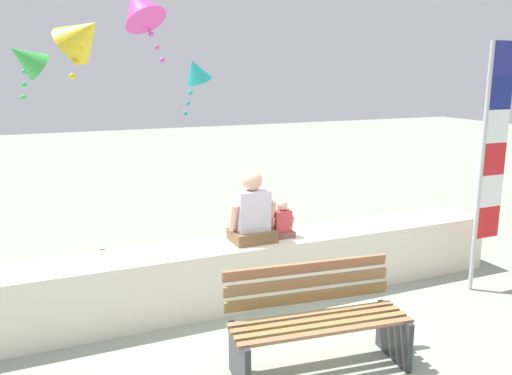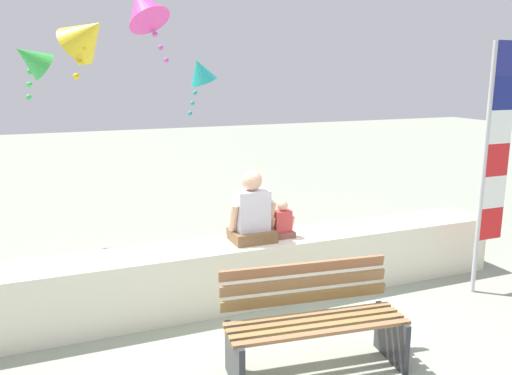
{
  "view_description": "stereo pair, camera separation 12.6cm",
  "coord_description": "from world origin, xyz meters",
  "px_view_note": "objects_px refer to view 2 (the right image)",
  "views": [
    {
      "loc": [
        -2.08,
        -3.77,
        2.53
      ],
      "look_at": [
        0.13,
        1.35,
        1.3
      ],
      "focal_mm": 36.7,
      "sensor_mm": 36.0,
      "label": 1
    },
    {
      "loc": [
        -1.96,
        -3.82,
        2.53
      ],
      "look_at": [
        0.13,
        1.35,
        1.3
      ],
      "focal_mm": 36.7,
      "sensor_mm": 36.0,
      "label": 2
    }
  ],
  "objects_px": {
    "kite_yellow": "(87,35)",
    "kite_magenta": "(143,7)",
    "flag_banner": "(493,154)",
    "kite_teal": "(200,72)",
    "park_bench": "(313,323)",
    "person_adult": "(252,214)",
    "kite_green": "(31,59)",
    "person_child": "(282,223)"
  },
  "relations": [
    {
      "from": "flag_banner",
      "to": "kite_teal",
      "type": "height_order",
      "value": "flag_banner"
    },
    {
      "from": "person_child",
      "to": "kite_magenta",
      "type": "xyz_separation_m",
      "value": [
        -0.99,
        2.57,
        2.55
      ]
    },
    {
      "from": "person_child",
      "to": "kite_green",
      "type": "relative_size",
      "value": 0.49
    },
    {
      "from": "person_adult",
      "to": "person_child",
      "type": "xyz_separation_m",
      "value": [
        0.37,
        0.0,
        -0.14
      ]
    },
    {
      "from": "kite_teal",
      "to": "kite_yellow",
      "type": "bearing_deg",
      "value": -150.7
    },
    {
      "from": "kite_magenta",
      "to": "kite_green",
      "type": "bearing_deg",
      "value": 169.15
    },
    {
      "from": "person_child",
      "to": "kite_yellow",
      "type": "height_order",
      "value": "kite_yellow"
    },
    {
      "from": "person_child",
      "to": "flag_banner",
      "type": "relative_size",
      "value": 0.15
    },
    {
      "from": "person_adult",
      "to": "kite_green",
      "type": "xyz_separation_m",
      "value": [
        -2.14,
        2.87,
        1.7
      ]
    },
    {
      "from": "flag_banner",
      "to": "kite_yellow",
      "type": "relative_size",
      "value": 2.95
    },
    {
      "from": "flag_banner",
      "to": "kite_green",
      "type": "distance_m",
      "value": 6.08
    },
    {
      "from": "kite_teal",
      "to": "kite_green",
      "type": "height_order",
      "value": "kite_green"
    },
    {
      "from": "person_adult",
      "to": "kite_teal",
      "type": "height_order",
      "value": "kite_teal"
    },
    {
      "from": "person_adult",
      "to": "kite_magenta",
      "type": "distance_m",
      "value": 3.58
    },
    {
      "from": "park_bench",
      "to": "kite_teal",
      "type": "distance_m",
      "value": 5.38
    },
    {
      "from": "park_bench",
      "to": "kite_yellow",
      "type": "xyz_separation_m",
      "value": [
        -1.38,
        3.89,
        2.6
      ]
    },
    {
      "from": "flag_banner",
      "to": "kite_teal",
      "type": "distance_m",
      "value": 4.81
    },
    {
      "from": "flag_banner",
      "to": "kite_magenta",
      "type": "distance_m",
      "value": 4.98
    },
    {
      "from": "person_adult",
      "to": "kite_teal",
      "type": "relative_size",
      "value": 0.78
    },
    {
      "from": "person_adult",
      "to": "flag_banner",
      "type": "distance_m",
      "value": 2.79
    },
    {
      "from": "park_bench",
      "to": "kite_teal",
      "type": "height_order",
      "value": "kite_teal"
    },
    {
      "from": "park_bench",
      "to": "kite_green",
      "type": "distance_m",
      "value": 5.36
    },
    {
      "from": "park_bench",
      "to": "kite_magenta",
      "type": "xyz_separation_m",
      "value": [
        -0.6,
        4.07,
        3.0
      ]
    },
    {
      "from": "park_bench",
      "to": "person_adult",
      "type": "xyz_separation_m",
      "value": [
        0.03,
        1.5,
        0.59
      ]
    },
    {
      "from": "kite_magenta",
      "to": "kite_green",
      "type": "height_order",
      "value": "kite_magenta"
    },
    {
      "from": "park_bench",
      "to": "kite_magenta",
      "type": "height_order",
      "value": "kite_magenta"
    },
    {
      "from": "kite_teal",
      "to": "kite_green",
      "type": "bearing_deg",
      "value": -167.74
    },
    {
      "from": "person_child",
      "to": "kite_teal",
      "type": "height_order",
      "value": "kite_teal"
    },
    {
      "from": "park_bench",
      "to": "kite_magenta",
      "type": "distance_m",
      "value": 5.09
    },
    {
      "from": "person_child",
      "to": "kite_green",
      "type": "bearing_deg",
      "value": 131.19
    },
    {
      "from": "kite_teal",
      "to": "kite_magenta",
      "type": "distance_m",
      "value": 1.62
    },
    {
      "from": "park_bench",
      "to": "kite_teal",
      "type": "bearing_deg",
      "value": 84.69
    },
    {
      "from": "person_child",
      "to": "kite_green",
      "type": "xyz_separation_m",
      "value": [
        -2.51,
        2.86,
        1.85
      ]
    },
    {
      "from": "flag_banner",
      "to": "kite_teal",
      "type": "bearing_deg",
      "value": 117.37
    },
    {
      "from": "kite_magenta",
      "to": "park_bench",
      "type": "bearing_deg",
      "value": -81.68
    },
    {
      "from": "kite_yellow",
      "to": "kite_magenta",
      "type": "relative_size",
      "value": 0.86
    },
    {
      "from": "flag_banner",
      "to": "kite_yellow",
      "type": "xyz_separation_m",
      "value": [
        -4.01,
        3.17,
        1.39
      ]
    },
    {
      "from": "kite_magenta",
      "to": "person_child",
      "type": "bearing_deg",
      "value": -68.99
    },
    {
      "from": "kite_green",
      "to": "kite_yellow",
      "type": "bearing_deg",
      "value": -33.0
    },
    {
      "from": "park_bench",
      "to": "person_adult",
      "type": "bearing_deg",
      "value": 89.02
    },
    {
      "from": "person_child",
      "to": "park_bench",
      "type": "bearing_deg",
      "value": -104.72
    },
    {
      "from": "person_adult",
      "to": "kite_yellow",
      "type": "xyz_separation_m",
      "value": [
        -1.41,
        2.39,
        2.01
      ]
    }
  ]
}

